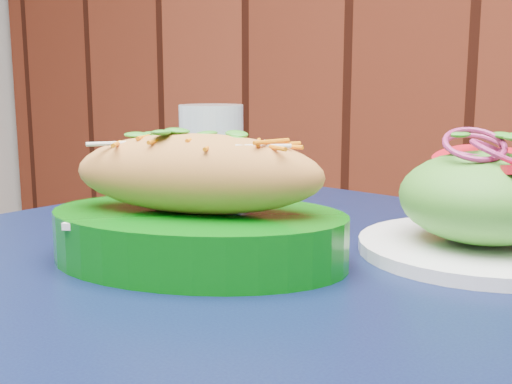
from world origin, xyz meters
The scene contains 4 objects.
cafe_table centered at (-0.19, 1.46, 0.66)m, with size 0.91×0.91×0.75m.
banh_mi_basket centered at (-0.26, 1.47, 0.80)m, with size 0.31×0.25×0.12m.
salad_plate centered at (-0.05, 1.63, 0.80)m, with size 0.23×0.23×0.11m.
water_glass centered at (-0.39, 1.67, 0.82)m, with size 0.08×0.08×0.13m, color silver.
Camera 1 is at (0.09, 1.02, 0.91)m, focal length 45.00 mm.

